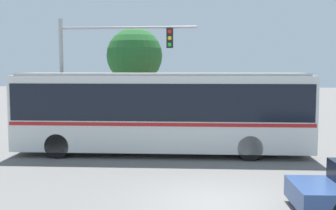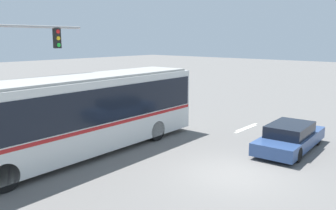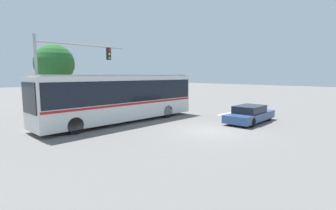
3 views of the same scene
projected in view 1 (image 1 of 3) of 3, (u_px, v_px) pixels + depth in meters
ground_plane at (217, 202)px, 11.12m from camera, size 140.00×140.00×0.00m
city_bus at (162, 108)px, 17.34m from camera, size 12.41×3.00×3.44m
traffic_light_pole at (98, 60)px, 19.40m from camera, size 6.57×0.24×5.98m
flowering_hedge at (202, 122)px, 21.57m from camera, size 6.11×1.52×1.68m
street_tree_left at (135, 56)px, 23.78m from camera, size 3.24×3.24×5.99m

